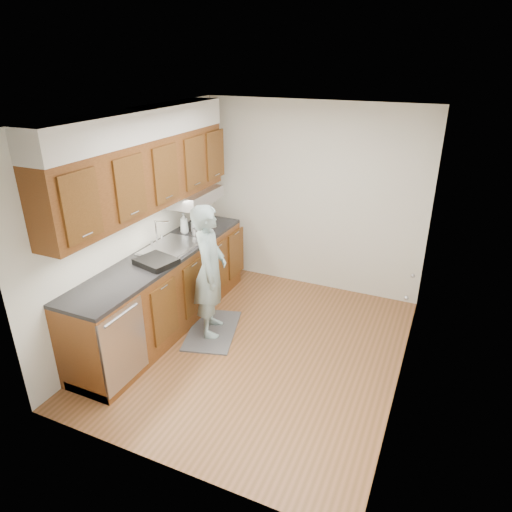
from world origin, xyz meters
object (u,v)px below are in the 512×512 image
Objects in this scene: person at (209,263)px; soap_bottle_a at (184,223)px; dish_rack at (156,262)px; soap_bottle_b at (195,225)px; steel_can at (195,233)px.

soap_bottle_a is at bearing 27.99° from person.
soap_bottle_b is at bearing 110.96° from dish_rack.
person is 15.80× the size of steel_can.
person is 0.87m from soap_bottle_b.
soap_bottle_b reaches higher than steel_can.
soap_bottle_a reaches higher than dish_rack.
person is 0.90m from soap_bottle_a.
soap_bottle_b is 0.49× the size of dish_rack.
soap_bottle_b is 1.77× the size of steel_can.
person is at bearing -48.87° from soap_bottle_b.
dish_rack is (0.03, -0.85, -0.02)m from steel_can.
person is 8.95× the size of soap_bottle_b.
soap_bottle_a reaches higher than soap_bottle_b.
person reaches higher than dish_rack.
soap_bottle_a is (-0.67, 0.56, 0.18)m from person.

